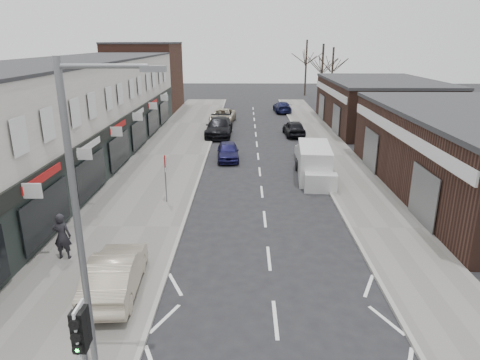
{
  "coord_description": "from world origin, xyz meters",
  "views": [
    {
      "loc": [
        -0.97,
        -9.49,
        8.41
      ],
      "look_at": [
        -1.2,
        8.24,
        2.6
      ],
      "focal_mm": 32.0,
      "sensor_mm": 36.0,
      "label": 1
    }
  ],
  "objects_px": {
    "sedan_on_pavement": "(115,273)",
    "parked_car_right_c": "(282,107)",
    "warning_sign": "(166,165)",
    "traffic_light": "(82,339)",
    "white_van": "(314,164)",
    "parked_car_left_c": "(223,116)",
    "parked_car_left_b": "(219,127)",
    "parked_car_left_a": "(228,151)",
    "street_lamp": "(85,220)",
    "parked_car_right_b": "(294,128)",
    "parked_car_right_a": "(307,153)",
    "pedestrian": "(62,236)"
  },
  "relations": [
    {
      "from": "traffic_light",
      "to": "parked_car_right_a",
      "type": "bearing_deg",
      "value": 70.6
    },
    {
      "from": "parked_car_left_a",
      "to": "parked_car_right_a",
      "type": "xyz_separation_m",
      "value": [
        5.75,
        -0.54,
        0.02
      ]
    },
    {
      "from": "parked_car_left_b",
      "to": "parked_car_right_b",
      "type": "distance_m",
      "value": 6.9
    },
    {
      "from": "parked_car_left_b",
      "to": "parked_car_right_a",
      "type": "distance_m",
      "value": 11.21
    },
    {
      "from": "white_van",
      "to": "parked_car_left_c",
      "type": "height_order",
      "value": "white_van"
    },
    {
      "from": "street_lamp",
      "to": "pedestrian",
      "type": "distance_m",
      "value": 8.26
    },
    {
      "from": "parked_car_right_a",
      "to": "parked_car_left_c",
      "type": "bearing_deg",
      "value": -65.14
    },
    {
      "from": "warning_sign",
      "to": "parked_car_left_b",
      "type": "distance_m",
      "value": 17.4
    },
    {
      "from": "parked_car_left_c",
      "to": "parked_car_right_c",
      "type": "relative_size",
      "value": 1.13
    },
    {
      "from": "sedan_on_pavement",
      "to": "parked_car_right_a",
      "type": "bearing_deg",
      "value": -121.27
    },
    {
      "from": "white_van",
      "to": "pedestrian",
      "type": "height_order",
      "value": "white_van"
    },
    {
      "from": "warning_sign",
      "to": "parked_car_right_a",
      "type": "relative_size",
      "value": 0.66
    },
    {
      "from": "white_van",
      "to": "parked_car_left_b",
      "type": "bearing_deg",
      "value": 123.12
    },
    {
      "from": "parked_car_left_a",
      "to": "parked_car_left_c",
      "type": "xyz_separation_m",
      "value": [
        -1.15,
        14.9,
        0.06
      ]
    },
    {
      "from": "traffic_light",
      "to": "white_van",
      "type": "xyz_separation_m",
      "value": [
        7.8,
        18.53,
        -1.42
      ]
    },
    {
      "from": "white_van",
      "to": "parked_car_left_a",
      "type": "relative_size",
      "value": 1.44
    },
    {
      "from": "warning_sign",
      "to": "parked_car_left_c",
      "type": "bearing_deg",
      "value": 85.78
    },
    {
      "from": "parked_car_right_c",
      "to": "parked_car_left_b",
      "type": "bearing_deg",
      "value": 59.63
    },
    {
      "from": "street_lamp",
      "to": "parked_car_right_a",
      "type": "xyz_separation_m",
      "value": [
        8.03,
        21.22,
        -3.94
      ]
    },
    {
      "from": "sedan_on_pavement",
      "to": "parked_car_right_b",
      "type": "relative_size",
      "value": 1.04
    },
    {
      "from": "parked_car_right_c",
      "to": "street_lamp",
      "type": "bearing_deg",
      "value": 76.03
    },
    {
      "from": "parked_car_left_b",
      "to": "traffic_light",
      "type": "bearing_deg",
      "value": -90.71
    },
    {
      "from": "white_van",
      "to": "parked_car_left_b",
      "type": "xyz_separation_m",
      "value": [
        -6.8,
        12.74,
        -0.17
      ]
    },
    {
      "from": "sedan_on_pavement",
      "to": "pedestrian",
      "type": "xyz_separation_m",
      "value": [
        -2.77,
        2.36,
        0.24
      ]
    },
    {
      "from": "warning_sign",
      "to": "traffic_light",
      "type": "bearing_deg",
      "value": -86.9
    },
    {
      "from": "parked_car_left_c",
      "to": "traffic_light",
      "type": "bearing_deg",
      "value": -86.16
    },
    {
      "from": "warning_sign",
      "to": "parked_car_right_c",
      "type": "height_order",
      "value": "warning_sign"
    },
    {
      "from": "sedan_on_pavement",
      "to": "parked_car_left_a",
      "type": "xyz_separation_m",
      "value": [
        3.15,
        17.61,
        -0.18
      ]
    },
    {
      "from": "parked_car_right_c",
      "to": "warning_sign",
      "type": "bearing_deg",
      "value": 70.79
    },
    {
      "from": "parked_car_left_a",
      "to": "parked_car_right_c",
      "type": "height_order",
      "value": "parked_car_right_c"
    },
    {
      "from": "warning_sign",
      "to": "parked_car_right_b",
      "type": "distance_m",
      "value": 19.52
    },
    {
      "from": "traffic_light",
      "to": "street_lamp",
      "type": "relative_size",
      "value": 0.39
    },
    {
      "from": "pedestrian",
      "to": "parked_car_right_c",
      "type": "bearing_deg",
      "value": -107.17
    },
    {
      "from": "sedan_on_pavement",
      "to": "parked_car_right_c",
      "type": "distance_m",
      "value": 40.56
    },
    {
      "from": "warning_sign",
      "to": "white_van",
      "type": "height_order",
      "value": "warning_sign"
    },
    {
      "from": "street_lamp",
      "to": "parked_car_right_c",
      "type": "height_order",
      "value": "street_lamp"
    },
    {
      "from": "parked_car_left_b",
      "to": "parked_car_right_c",
      "type": "height_order",
      "value": "parked_car_left_b"
    },
    {
      "from": "pedestrian",
      "to": "parked_car_right_b",
      "type": "relative_size",
      "value": 0.46
    },
    {
      "from": "traffic_light",
      "to": "parked_car_left_a",
      "type": "distance_m",
      "value": 23.14
    },
    {
      "from": "pedestrian",
      "to": "parked_car_left_c",
      "type": "bearing_deg",
      "value": -98.75
    },
    {
      "from": "sedan_on_pavement",
      "to": "parked_car_left_b",
      "type": "height_order",
      "value": "parked_car_left_b"
    },
    {
      "from": "parked_car_left_b",
      "to": "parked_car_right_c",
      "type": "distance_m",
      "value": 15.3
    },
    {
      "from": "street_lamp",
      "to": "parked_car_left_c",
      "type": "height_order",
      "value": "street_lamp"
    },
    {
      "from": "traffic_light",
      "to": "parked_car_left_b",
      "type": "bearing_deg",
      "value": 88.17
    },
    {
      "from": "traffic_light",
      "to": "parked_car_left_a",
      "type": "xyz_separation_m",
      "value": [
        2.15,
        22.98,
        -1.76
      ]
    },
    {
      "from": "parked_car_left_c",
      "to": "parked_car_right_b",
      "type": "relative_size",
      "value": 1.23
    },
    {
      "from": "parked_car_left_c",
      "to": "warning_sign",
      "type": "bearing_deg",
      "value": -88.86
    },
    {
      "from": "sedan_on_pavement",
      "to": "parked_car_right_c",
      "type": "height_order",
      "value": "sedan_on_pavement"
    },
    {
      "from": "white_van",
      "to": "pedestrian",
      "type": "relative_size",
      "value": 2.91
    },
    {
      "from": "street_lamp",
      "to": "parked_car_left_b",
      "type": "xyz_separation_m",
      "value": [
        1.13,
        30.06,
        -3.8
      ]
    }
  ]
}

